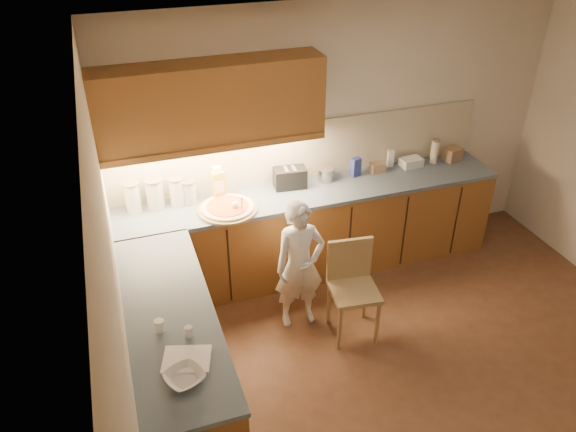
# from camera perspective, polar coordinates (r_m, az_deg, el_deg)

# --- Properties ---
(room) EXTENTS (4.54, 4.50, 2.62)m
(room) POSITION_cam_1_polar(r_m,az_deg,el_deg) (3.88, 17.17, 1.67)
(room) COLOR #55321D
(room) RESTS_ON ground
(l_counter) EXTENTS (3.77, 2.62, 0.92)m
(l_counter) POSITION_cam_1_polar(r_m,az_deg,el_deg) (5.12, -1.48, -5.11)
(l_counter) COLOR #925D2A
(l_counter) RESTS_ON ground
(backsplash) EXTENTS (3.75, 0.02, 0.58)m
(backsplash) POSITION_cam_1_polar(r_m,az_deg,el_deg) (5.48, 1.57, 6.72)
(backsplash) COLOR beige
(backsplash) RESTS_ON l_counter
(upper_cabinets) EXTENTS (1.95, 0.36, 0.73)m
(upper_cabinets) POSITION_cam_1_polar(r_m,az_deg,el_deg) (4.87, -7.83, 11.27)
(upper_cabinets) COLOR #925D2A
(upper_cabinets) RESTS_ON ground
(pizza_on_board) EXTENTS (0.54, 0.54, 0.22)m
(pizza_on_board) POSITION_cam_1_polar(r_m,az_deg,el_deg) (5.06, -6.14, 0.79)
(pizza_on_board) COLOR #A18350
(pizza_on_board) RESTS_ON l_counter
(child) EXTENTS (0.45, 0.30, 1.23)m
(child) POSITION_cam_1_polar(r_m,az_deg,el_deg) (4.87, 1.20, -5.02)
(child) COLOR white
(child) RESTS_ON ground
(wooden_chair) EXTENTS (0.44, 0.44, 0.88)m
(wooden_chair) POSITION_cam_1_polar(r_m,az_deg,el_deg) (4.88, 6.53, -6.69)
(wooden_chair) COLOR tan
(wooden_chair) RESTS_ON ground
(mixing_bowl) EXTENTS (0.30, 0.30, 0.06)m
(mixing_bowl) POSITION_cam_1_polar(r_m,az_deg,el_deg) (3.54, -10.47, -15.84)
(mixing_bowl) COLOR silver
(mixing_bowl) RESTS_ON l_counter
(canister_a) EXTENTS (0.14, 0.14, 0.29)m
(canister_a) POSITION_cam_1_polar(r_m,az_deg,el_deg) (5.14, -15.50, 1.85)
(canister_a) COLOR beige
(canister_a) RESTS_ON l_counter
(canister_b) EXTENTS (0.17, 0.17, 0.29)m
(canister_b) POSITION_cam_1_polar(r_m,az_deg,el_deg) (5.15, -13.38, 2.23)
(canister_b) COLOR beige
(canister_b) RESTS_ON l_counter
(canister_c) EXTENTS (0.15, 0.15, 0.28)m
(canister_c) POSITION_cam_1_polar(r_m,az_deg,el_deg) (5.16, -11.21, 2.50)
(canister_c) COLOR white
(canister_c) RESTS_ON l_counter
(canister_d) EXTENTS (0.14, 0.14, 0.23)m
(canister_d) POSITION_cam_1_polar(r_m,az_deg,el_deg) (5.18, -10.05, 2.44)
(canister_d) COLOR beige
(canister_d) RESTS_ON l_counter
(oil_jug) EXTENTS (0.12, 0.10, 0.33)m
(oil_jug) POSITION_cam_1_polar(r_m,az_deg,el_deg) (5.19, -7.12, 3.21)
(oil_jug) COLOR gold
(oil_jug) RESTS_ON l_counter
(toaster) EXTENTS (0.32, 0.20, 0.20)m
(toaster) POSITION_cam_1_polar(r_m,az_deg,el_deg) (5.37, 0.19, 3.90)
(toaster) COLOR black
(toaster) RESTS_ON l_counter
(steel_pot) EXTENTS (0.17, 0.17, 0.13)m
(steel_pot) POSITION_cam_1_polar(r_m,az_deg,el_deg) (5.53, 3.83, 4.27)
(steel_pot) COLOR #AFAFB4
(steel_pot) RESTS_ON l_counter
(blue_box) EXTENTS (0.11, 0.09, 0.19)m
(blue_box) POSITION_cam_1_polar(r_m,az_deg,el_deg) (5.63, 6.88, 4.97)
(blue_box) COLOR #2F3C8D
(blue_box) RESTS_ON l_counter
(card_box_a) EXTENTS (0.14, 0.10, 0.10)m
(card_box_a) POSITION_cam_1_polar(r_m,az_deg,el_deg) (5.75, 9.06, 4.90)
(card_box_a) COLOR #A17A56
(card_box_a) RESTS_ON l_counter
(white_bottle) EXTENTS (0.07, 0.07, 0.17)m
(white_bottle) POSITION_cam_1_polar(r_m,az_deg,el_deg) (5.88, 10.36, 5.79)
(white_bottle) COLOR white
(white_bottle) RESTS_ON l_counter
(flat_pack) EXTENTS (0.23, 0.17, 0.09)m
(flat_pack) POSITION_cam_1_polar(r_m,az_deg,el_deg) (5.94, 12.39, 5.36)
(flat_pack) COLOR white
(flat_pack) RESTS_ON l_counter
(tall_jar) EXTENTS (0.09, 0.09, 0.26)m
(tall_jar) POSITION_cam_1_polar(r_m,az_deg,el_deg) (6.02, 14.66, 6.37)
(tall_jar) COLOR white
(tall_jar) RESTS_ON l_counter
(card_box_b) EXTENTS (0.21, 0.18, 0.14)m
(card_box_b) POSITION_cam_1_polar(r_m,az_deg,el_deg) (6.16, 16.36, 6.08)
(card_box_b) COLOR #997852
(card_box_b) RESTS_ON l_counter
(dough_cloth) EXTENTS (0.35, 0.31, 0.02)m
(dough_cloth) POSITION_cam_1_polar(r_m,az_deg,el_deg) (3.66, -10.25, -14.16)
(dough_cloth) COLOR white
(dough_cloth) RESTS_ON l_counter
(spice_jar_a) EXTENTS (0.08, 0.08, 0.09)m
(spice_jar_a) POSITION_cam_1_polar(r_m,az_deg,el_deg) (3.87, -12.93, -10.80)
(spice_jar_a) COLOR white
(spice_jar_a) RESTS_ON l_counter
(spice_jar_b) EXTENTS (0.06, 0.06, 0.07)m
(spice_jar_b) POSITION_cam_1_polar(r_m,az_deg,el_deg) (3.80, -10.04, -11.47)
(spice_jar_b) COLOR silver
(spice_jar_b) RESTS_ON l_counter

